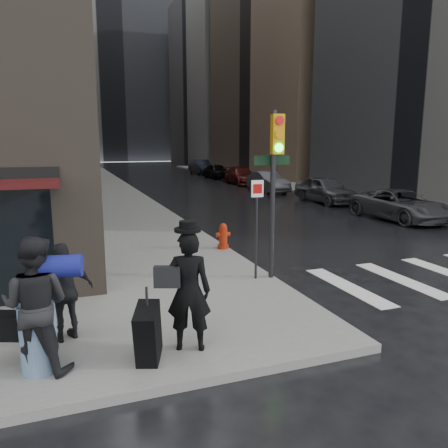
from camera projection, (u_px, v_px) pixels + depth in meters
The scene contains 16 objects.
ground at pixel (225, 323), 8.34m from camera, with size 140.00×140.00×0.00m, color black.
sidewalk_left at pixel (103, 187), 33.25m from camera, with size 4.00×50.00×0.15m, color slate.
sidewalk_right at pixel (264, 181), 37.81m from camera, with size 3.00×50.00×0.15m, color slate.
bldg_right_far at pixel (253, 83), 68.34m from camera, with size 22.00×20.00×25.00m, color slate.
bldg_distant at pixel (108, 72), 79.41m from camera, with size 40.00×12.00×32.00m, color slate.
man_overcoat at pixel (180, 298), 6.75m from camera, with size 1.38×0.97×2.12m.
man_jeans at pixel (35, 305), 6.15m from camera, with size 1.38×1.14×2.00m.
man_greycoat at pixel (65, 292), 7.19m from camera, with size 1.05×0.75×1.66m.
traffic_light at pixel (273, 172), 10.14m from camera, with size 0.99×0.48×3.98m.
fire_hydrant at pixel (223, 237), 13.53m from camera, with size 0.45×0.35×0.80m.
parked_car_0 at pixel (400, 205), 19.30m from camera, with size 2.21×4.79×1.33m, color #3F3F44.
parked_car_1 at pixel (325, 189), 24.84m from camera, with size 1.78×4.42×1.51m, color #45454B.
parked_car_2 at pixel (268, 182), 30.16m from camera, with size 1.49×4.27×1.41m, color #47474B.
parked_car_3 at pixel (241, 176), 35.86m from camera, with size 1.90×4.68×1.36m, color #40100C.
parked_car_4 at pixel (217, 171), 41.40m from camera, with size 1.65×4.10×1.40m, color black.
parked_car_5 at pixel (201, 167), 47.02m from camera, with size 1.62×4.66×1.54m, color black.
Camera 1 is at (-2.71, -7.37, 3.41)m, focal length 35.00 mm.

